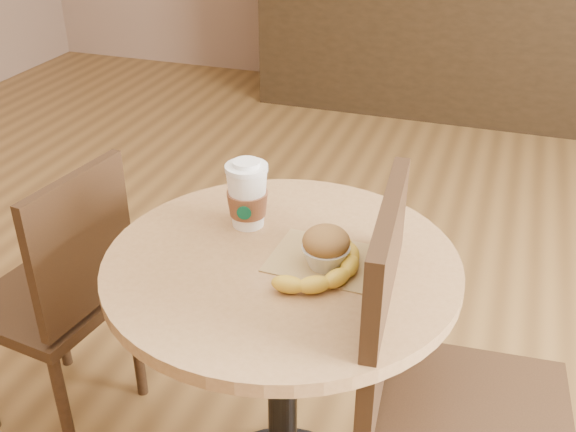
# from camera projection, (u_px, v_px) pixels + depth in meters

# --- Properties ---
(cafe_table) EXTENTS (0.75, 0.75, 0.75)m
(cafe_table) POSITION_uv_depth(u_px,v_px,m) (282.00, 334.00, 1.50)
(cafe_table) COLOR black
(cafe_table) RESTS_ON ground
(chair_left) EXTENTS (0.40, 0.40, 0.82)m
(chair_left) POSITION_uv_depth(u_px,v_px,m) (62.00, 293.00, 1.80)
(chair_left) COLOR #332012
(chair_left) RESTS_ON ground
(chair_right) EXTENTS (0.45, 0.45, 0.95)m
(chair_right) POSITION_uv_depth(u_px,v_px,m) (435.00, 396.00, 1.37)
(chair_right) COLOR #332012
(chair_right) RESTS_ON ground
(service_counter) EXTENTS (2.30, 0.65, 1.04)m
(service_counter) POSITION_uv_depth(u_px,v_px,m) (445.00, 25.00, 4.09)
(service_counter) COLOR black
(service_counter) RESTS_ON ground
(kraft_bag) EXTENTS (0.25, 0.19, 0.00)m
(kraft_bag) POSITION_uv_depth(u_px,v_px,m) (329.00, 260.00, 1.39)
(kraft_bag) COLOR #9E7F4C
(kraft_bag) RESTS_ON cafe_table
(coffee_cup) EXTENTS (0.09, 0.10, 0.16)m
(coffee_cup) POSITION_uv_depth(u_px,v_px,m) (247.00, 197.00, 1.49)
(coffee_cup) COLOR white
(coffee_cup) RESTS_ON cafe_table
(muffin) EXTENTS (0.10, 0.10, 0.09)m
(muffin) POSITION_uv_depth(u_px,v_px,m) (326.00, 247.00, 1.35)
(muffin) COLOR silver
(muffin) RESTS_ON kraft_bag
(banana) EXTENTS (0.24, 0.29, 0.04)m
(banana) POSITION_uv_depth(u_px,v_px,m) (326.00, 264.00, 1.35)
(banana) COLOR gold
(banana) RESTS_ON kraft_bag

